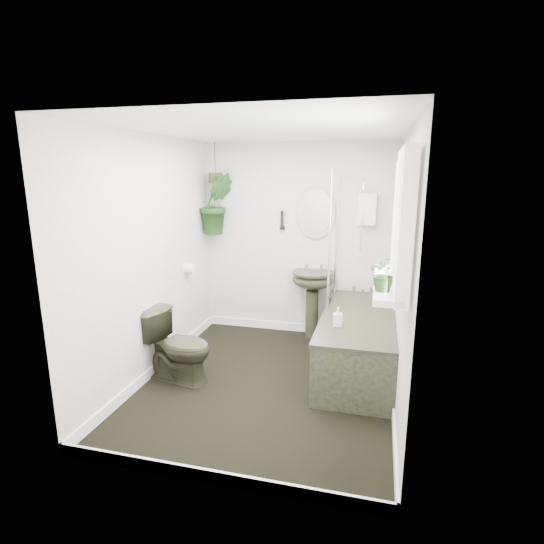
# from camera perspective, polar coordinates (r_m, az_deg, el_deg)

# --- Properties ---
(floor) EXTENTS (2.30, 2.80, 0.02)m
(floor) POSITION_cam_1_polar(r_m,az_deg,el_deg) (4.18, -0.52, -14.76)
(floor) COLOR black
(floor) RESTS_ON ground
(ceiling) EXTENTS (2.30, 2.80, 0.02)m
(ceiling) POSITION_cam_1_polar(r_m,az_deg,el_deg) (3.70, -0.60, 18.78)
(ceiling) COLOR white
(ceiling) RESTS_ON ground
(wall_back) EXTENTS (2.30, 0.02, 2.30)m
(wall_back) POSITION_cam_1_polar(r_m,az_deg,el_deg) (5.13, 3.47, 4.23)
(wall_back) COLOR beige
(wall_back) RESTS_ON ground
(wall_front) EXTENTS (2.30, 0.02, 2.30)m
(wall_front) POSITION_cam_1_polar(r_m,az_deg,el_deg) (2.49, -8.92, -5.79)
(wall_front) COLOR beige
(wall_front) RESTS_ON ground
(wall_left) EXTENTS (0.02, 2.80, 2.30)m
(wall_left) POSITION_cam_1_polar(r_m,az_deg,el_deg) (4.22, -15.99, 1.76)
(wall_left) COLOR beige
(wall_left) RESTS_ON ground
(wall_right) EXTENTS (0.02, 2.80, 2.30)m
(wall_right) POSITION_cam_1_polar(r_m,az_deg,el_deg) (3.66, 17.27, -0.03)
(wall_right) COLOR beige
(wall_right) RESTS_ON ground
(skirting) EXTENTS (2.30, 2.80, 0.10)m
(skirting) POSITION_cam_1_polar(r_m,az_deg,el_deg) (4.15, -0.52, -14.03)
(skirting) COLOR white
(skirting) RESTS_ON floor
(bathtub) EXTENTS (0.72, 1.72, 0.58)m
(bathtub) POSITION_cam_1_polar(r_m,az_deg,el_deg) (4.40, 11.45, -9.25)
(bathtub) COLOR #292C1D
(bathtub) RESTS_ON floor
(bath_screen) EXTENTS (0.04, 0.72, 1.40)m
(bath_screen) POSITION_cam_1_polar(r_m,az_deg,el_deg) (4.63, 8.25, 4.77)
(bath_screen) COLOR silver
(bath_screen) RESTS_ON bathtub
(shower_box) EXTENTS (0.20, 0.10, 0.35)m
(shower_box) POSITION_cam_1_polar(r_m,az_deg,el_deg) (4.92, 12.66, 8.25)
(shower_box) COLOR white
(shower_box) RESTS_ON wall_back
(oval_mirror) EXTENTS (0.46, 0.03, 0.62)m
(oval_mirror) POSITION_cam_1_polar(r_m,az_deg,el_deg) (5.01, 5.90, 8.01)
(oval_mirror) COLOR tan
(oval_mirror) RESTS_ON wall_back
(wall_sconce) EXTENTS (0.04, 0.04, 0.22)m
(wall_sconce) POSITION_cam_1_polar(r_m,az_deg,el_deg) (5.08, 1.36, 7.02)
(wall_sconce) COLOR black
(wall_sconce) RESTS_ON wall_back
(toilet_roll_holder) EXTENTS (0.11, 0.11, 0.11)m
(toilet_roll_holder) POSITION_cam_1_polar(r_m,az_deg,el_deg) (4.85, -11.08, 0.46)
(toilet_roll_holder) COLOR white
(toilet_roll_holder) RESTS_ON wall_left
(window_recess) EXTENTS (0.08, 1.00, 0.90)m
(window_recess) POSITION_cam_1_polar(r_m,az_deg,el_deg) (2.89, 17.20, 6.61)
(window_recess) COLOR white
(window_recess) RESTS_ON wall_right
(window_sill) EXTENTS (0.18, 1.00, 0.04)m
(window_sill) POSITION_cam_1_polar(r_m,az_deg,el_deg) (2.96, 15.29, -1.40)
(window_sill) COLOR white
(window_sill) RESTS_ON wall_right
(window_blinds) EXTENTS (0.01, 0.86, 0.76)m
(window_blinds) POSITION_cam_1_polar(r_m,az_deg,el_deg) (2.88, 16.30, 6.67)
(window_blinds) COLOR white
(window_blinds) RESTS_ON wall_right
(toilet) EXTENTS (0.74, 0.51, 0.69)m
(toilet) POSITION_cam_1_polar(r_m,az_deg,el_deg) (4.19, -12.51, -9.65)
(toilet) COLOR #292C1D
(toilet) RESTS_ON floor
(pedestal_sink) EXTENTS (0.53, 0.47, 0.82)m
(pedestal_sink) POSITION_cam_1_polar(r_m,az_deg,el_deg) (5.10, 5.39, -4.39)
(pedestal_sink) COLOR #292C1D
(pedestal_sink) RESTS_ON floor
(sill_plant) EXTENTS (0.23, 0.21, 0.22)m
(sill_plant) POSITION_cam_1_polar(r_m,az_deg,el_deg) (2.65, 14.92, -0.20)
(sill_plant) COLOR black
(sill_plant) RESTS_ON window_sill
(hanging_plant) EXTENTS (0.50, 0.47, 0.73)m
(hanging_plant) POSITION_cam_1_polar(r_m,az_deg,el_deg) (5.19, -7.50, 9.07)
(hanging_plant) COLOR black
(hanging_plant) RESTS_ON ceiling
(soap_bottle) EXTENTS (0.09, 0.09, 0.18)m
(soap_bottle) POSITION_cam_1_polar(r_m,az_deg,el_deg) (3.94, 8.84, -5.97)
(soap_bottle) COLOR #2D2A2A
(soap_bottle) RESTS_ON bathtub
(hanging_pot) EXTENTS (0.16, 0.16, 0.12)m
(hanging_pot) POSITION_cam_1_polar(r_m,az_deg,el_deg) (5.18, -7.61, 12.43)
(hanging_pot) COLOR #413225
(hanging_pot) RESTS_ON ceiling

